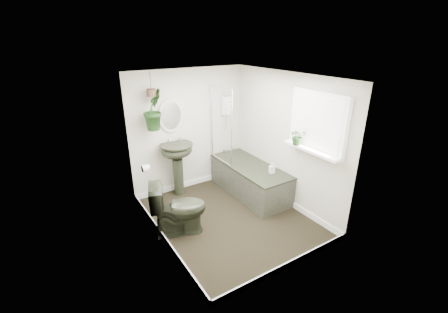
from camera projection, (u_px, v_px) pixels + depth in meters
floor at (229, 218)px, 5.00m from camera, size 2.30×2.80×0.02m
ceiling at (230, 76)px, 4.13m from camera, size 2.30×2.80×0.02m
wall_back at (189, 131)px, 5.67m from camera, size 2.30×0.02×2.30m
wall_front at (296, 191)px, 3.46m from camera, size 2.30×0.02×2.30m
wall_left at (157, 170)px, 3.99m from camera, size 0.02×2.80×2.30m
wall_right at (286, 140)px, 5.14m from camera, size 0.02×2.80×2.30m
skirting at (229, 215)px, 4.98m from camera, size 2.30×2.80×0.10m
bathtub at (250, 179)px, 5.68m from camera, size 0.72×1.72×0.58m
bath_screen at (221, 125)px, 5.53m from camera, size 0.04×0.72×1.40m
shower_box at (226, 105)px, 5.86m from camera, size 0.20×0.10×0.35m
oval_mirror at (171, 115)px, 5.34m from camera, size 0.46×0.03×0.62m
wall_sconce at (150, 124)px, 5.17m from camera, size 0.04×0.04×0.22m
toilet_roll_holder at (146, 168)px, 4.67m from camera, size 0.11×0.11×0.11m
window_recess at (318, 122)px, 4.37m from camera, size 0.08×1.00×0.90m
window_sill at (312, 150)px, 4.49m from camera, size 0.18×1.00×0.04m
window_blinds at (316, 122)px, 4.35m from camera, size 0.01×0.86×0.76m
toilet at (178, 208)px, 4.49m from camera, size 0.93×0.71×0.84m
pedestal_sink at (178, 169)px, 5.57m from camera, size 0.70×0.64×1.02m
sill_plant at (298, 136)px, 4.61m from camera, size 0.30×0.29×0.27m
hanging_plant at (153, 110)px, 4.95m from camera, size 0.47×0.48×0.68m
soap_bottle at (272, 168)px, 5.23m from camera, size 0.11×0.11×0.19m
hanging_pot at (151, 93)px, 4.85m from camera, size 0.16×0.16×0.12m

